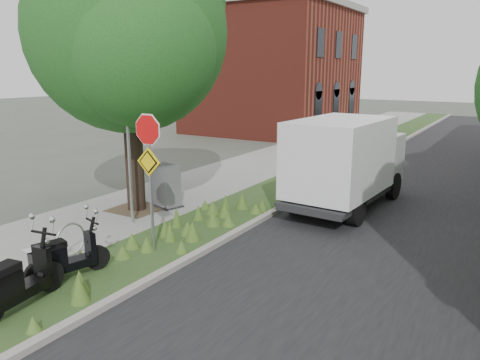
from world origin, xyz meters
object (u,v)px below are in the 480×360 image
Objects in this scene: box_truck at (346,159)px; utility_cabinet at (166,186)px; sign_assembly at (149,155)px; scooter_far at (59,261)px; scooter_near at (11,289)px.

box_truck is 4.20× the size of utility_cabinet.
sign_assembly is 1.93× the size of scooter_far.
sign_assembly is 3.92m from utility_cabinet.
scooter_far is 0.32× the size of box_truck.
sign_assembly is at bearing -54.68° from utility_cabinet.
scooter_near reaches higher than scooter_far.
scooter_near is 1.28m from scooter_far.
scooter_near is at bearing -105.60° from box_truck.
box_truck is 5.46m from utility_cabinet.
box_truck reaches higher than utility_cabinet.
scooter_far is (-0.36, 1.23, -0.04)m from scooter_near.
utility_cabinet is (-2.07, 2.92, -1.60)m from sign_assembly.
scooter_far is (-0.50, -2.11, -1.81)m from sign_assembly.
utility_cabinet reaches higher than scooter_near.
sign_assembly is 2.82m from scooter_far.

